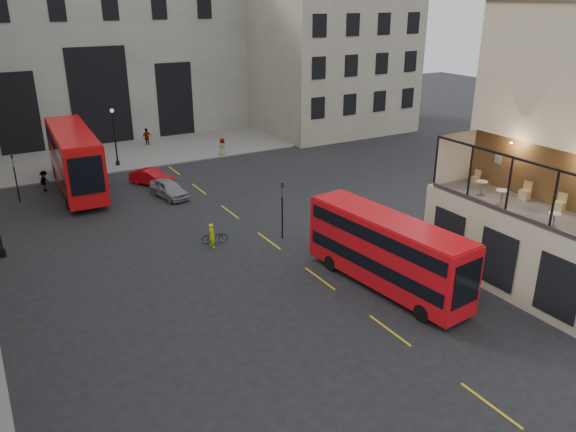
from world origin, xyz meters
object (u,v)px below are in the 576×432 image
pedestrian_c (147,137)px  bus_far (75,157)px  bus_near (387,249)px  pedestrian_b (45,181)px  pedestrian_d (222,147)px  cafe_table_mid (502,195)px  street_lamp_b (115,141)px  car_b (152,177)px  cafe_table_far (481,186)px  cafe_chair_d (476,179)px  traffic_light_far (14,172)px  car_a (169,189)px  bicycle (215,237)px  cafe_chair_c (525,194)px  cyclist (212,235)px  cafe_table_near (554,218)px  traffic_light_near (282,203)px  cafe_chair_b (559,206)px  car_c (85,190)px

pedestrian_c → bus_far: bearing=36.0°
bus_near → pedestrian_b: 29.50m
pedestrian_d → cafe_table_mid: bearing=166.0°
street_lamp_b → pedestrian_b: street_lamp_b is taller
car_b → cafe_table_far: 27.27m
pedestrian_d → cafe_table_far: (2.14, -29.98, 4.25)m
bus_far → cafe_chair_d: cafe_chair_d is taller
traffic_light_far → pedestrian_c: bearing=41.4°
car_a → bus_near: bearing=-86.0°
bicycle → car_b: bearing=17.5°
pedestrian_d → cafe_chair_d: 28.86m
pedestrian_b → cafe_table_far: 33.41m
pedestrian_d → cafe_table_far: bearing=166.7°
pedestrian_b → cafe_chair_c: 35.57m
bus_near → cafe_chair_c: bearing=-20.4°
pedestrian_b → cafe_table_mid: bearing=-110.9°
cyclist → pedestrian_c: 27.37m
bus_far → pedestrian_b: bus_far is taller
car_b → cyclist: 14.14m
pedestrian_d → cafe_table_near: bearing=165.1°
street_lamp_b → bus_near: size_ratio=0.52×
cafe_table_mid → traffic_light_near: bearing=121.1°
bus_far → pedestrian_c: 14.63m
pedestrian_d → cafe_chair_b: (3.64, -33.68, 4.01)m
traffic_light_far → car_c: (4.57, -1.41, -1.78)m
bus_far → cafe_chair_c: 33.24m
cafe_table_far → cafe_table_mid: bearing=-99.5°
traffic_light_near → cafe_chair_b: size_ratio=4.04×
street_lamp_b → bicycle: size_ratio=3.25×
pedestrian_c → pedestrian_d: pedestrian_c is taller
car_a → car_b: bearing=82.4°
cafe_table_mid → cafe_chair_b: bearing=-49.6°
bicycle → cafe_chair_b: 19.87m
bus_near → pedestrian_c: 36.60m
traffic_light_near → pedestrian_b: traffic_light_near is taller
car_b → car_c: car_c is taller
bus_near → car_a: (-5.23, 19.89, -1.57)m
pedestrian_b → street_lamp_b: bearing=-21.8°
traffic_light_far → car_b: 10.27m
traffic_light_far → bus_far: bearing=9.0°
bus_near → cafe_table_far: (5.49, -0.98, 2.86)m
street_lamp_b → pedestrian_d: bearing=-8.9°
cafe_table_near → cafe_table_far: bearing=83.0°
traffic_light_far → cafe_table_mid: bearing=-52.6°
pedestrian_c → cafe_chair_d: cafe_chair_d is taller
bus_near → bicycle: bus_near is taller
pedestrian_b → cafe_table_near: 37.20m
car_b → pedestrian_d: 10.31m
bicycle → cafe_chair_c: 18.40m
traffic_light_far → traffic_light_near: bearing=-48.8°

